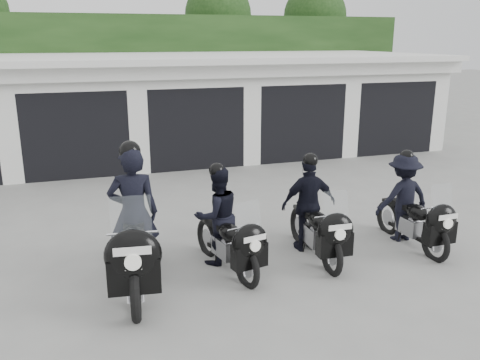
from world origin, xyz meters
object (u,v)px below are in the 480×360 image
object	(u,v)px
police_bike_a	(134,231)
police_bike_d	(408,203)
police_bike_c	(313,211)
police_bike_b	(222,223)

from	to	relation	value
police_bike_a	police_bike_d	size ratio (longest dim) A/B	1.27
police_bike_a	police_bike_c	distance (m)	2.94
police_bike_a	police_bike_b	size ratio (longest dim) A/B	1.28
police_bike_b	police_bike_d	size ratio (longest dim) A/B	0.99
police_bike_a	police_bike_d	world-z (taller)	police_bike_a
police_bike_a	police_bike_c	size ratio (longest dim) A/B	1.24
police_bike_c	police_bike_d	size ratio (longest dim) A/B	1.03
police_bike_a	police_bike_d	xyz separation A→B (m)	(4.70, 0.21, -0.13)
police_bike_b	police_bike_d	xyz separation A→B (m)	(3.32, -0.06, 0.01)
police_bike_b	police_bike_c	bearing A→B (deg)	-11.03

